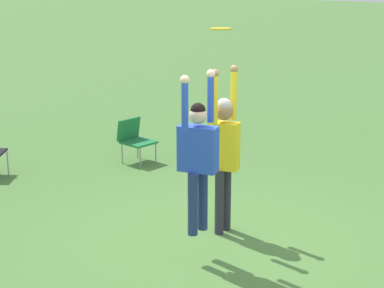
# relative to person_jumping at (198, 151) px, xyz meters

# --- Properties ---
(ground_plane) EXTENTS (120.00, 120.00, 0.00)m
(ground_plane) POSITION_rel_person_jumping_xyz_m (0.54, 0.05, -1.38)
(ground_plane) COLOR #4C7A38
(person_jumping) EXTENTS (0.61, 0.50, 1.96)m
(person_jumping) POSITION_rel_person_jumping_xyz_m (0.00, 0.00, 0.00)
(person_jumping) COLOR navy
(person_jumping) RESTS_ON ground_plane
(person_defending) EXTENTS (0.55, 0.43, 2.24)m
(person_defending) POSITION_rel_person_jumping_xyz_m (0.88, 0.22, -0.18)
(person_defending) COLOR #2D2D38
(person_defending) RESTS_ON ground_plane
(frisbee) EXTENTS (0.27, 0.27, 0.02)m
(frisbee) POSITION_rel_person_jumping_xyz_m (0.41, -0.03, 1.39)
(frisbee) COLOR yellow
(camping_chair_0) EXTENTS (0.57, 0.60, 0.80)m
(camping_chair_0) POSITION_rel_person_jumping_xyz_m (2.65, 3.31, -0.92)
(camping_chair_0) COLOR gray
(camping_chair_0) RESTS_ON ground_plane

